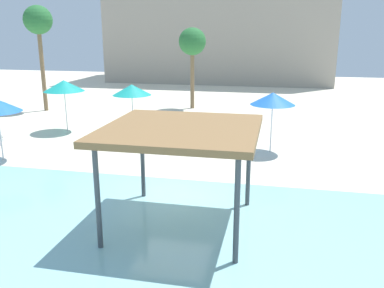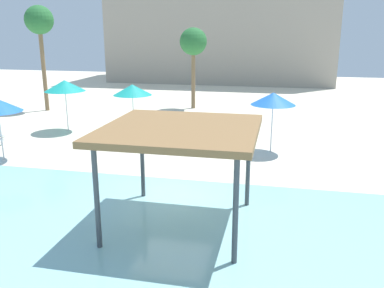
% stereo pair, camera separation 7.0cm
% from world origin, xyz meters
% --- Properties ---
extents(ground_plane, '(80.00, 80.00, 0.00)m').
position_xyz_m(ground_plane, '(0.00, 0.00, 0.00)').
color(ground_plane, beige).
extents(lagoon_water, '(44.00, 13.50, 0.04)m').
position_xyz_m(lagoon_water, '(0.00, -5.25, 0.02)').
color(lagoon_water, '#8CC6CC').
rests_on(lagoon_water, ground).
extents(shade_pavilion, '(4.18, 4.18, 2.93)m').
position_xyz_m(shade_pavilion, '(0.81, -2.05, 2.74)').
color(shade_pavilion, '#42474C').
rests_on(shade_pavilion, ground).
extents(beach_umbrella_blue_0, '(2.02, 2.02, 2.76)m').
position_xyz_m(beach_umbrella_blue_0, '(3.09, 6.04, 2.48)').
color(beach_umbrella_blue_0, silver).
rests_on(beach_umbrella_blue_0, ground).
extents(beach_umbrella_teal_2, '(2.10, 2.10, 2.62)m').
position_xyz_m(beach_umbrella_teal_2, '(-4.47, 8.42, 2.33)').
color(beach_umbrella_teal_2, silver).
rests_on(beach_umbrella_teal_2, ground).
extents(beach_umbrella_teal_3, '(2.20, 2.20, 2.84)m').
position_xyz_m(beach_umbrella_teal_3, '(-8.12, 7.80, 2.53)').
color(beach_umbrella_teal_3, silver).
rests_on(beach_umbrella_teal_3, ground).
extents(palm_tree_0, '(1.90, 1.90, 5.65)m').
position_xyz_m(palm_tree_0, '(-2.76, 16.16, 4.58)').
color(palm_tree_0, brown).
rests_on(palm_tree_0, ground).
extents(palm_tree_1, '(1.90, 1.90, 7.07)m').
position_xyz_m(palm_tree_1, '(-12.63, 13.14, 5.92)').
color(palm_tree_1, brown).
rests_on(palm_tree_1, ground).
extents(hotel_block_0, '(23.64, 11.58, 14.56)m').
position_xyz_m(hotel_block_0, '(-3.30, 34.74, 7.28)').
color(hotel_block_0, '#9E9384').
rests_on(hotel_block_0, ground).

